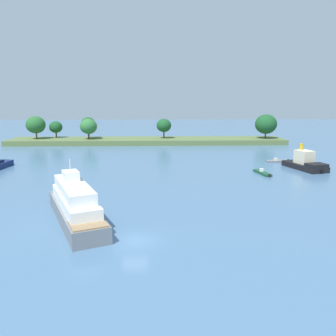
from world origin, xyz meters
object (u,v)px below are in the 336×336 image
(fishing_skiff, at_px, (277,161))
(tugboat, at_px, (305,163))
(white_riverboat, at_px, (75,205))
(small_motorboat, at_px, (262,173))

(fishing_skiff, height_order, tugboat, tugboat)
(tugboat, bearing_deg, white_riverboat, -143.90)
(white_riverboat, relative_size, small_motorboat, 2.95)
(white_riverboat, height_order, tugboat, white_riverboat)
(small_motorboat, bearing_deg, fishing_skiff, 59.99)
(white_riverboat, height_order, fishing_skiff, white_riverboat)
(white_riverboat, xyz_separation_m, fishing_skiff, (35.74, 35.93, -1.67))
(fishing_skiff, height_order, small_motorboat, small_motorboat)
(white_riverboat, bearing_deg, small_motorboat, 39.72)
(white_riverboat, distance_m, small_motorboat, 37.50)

